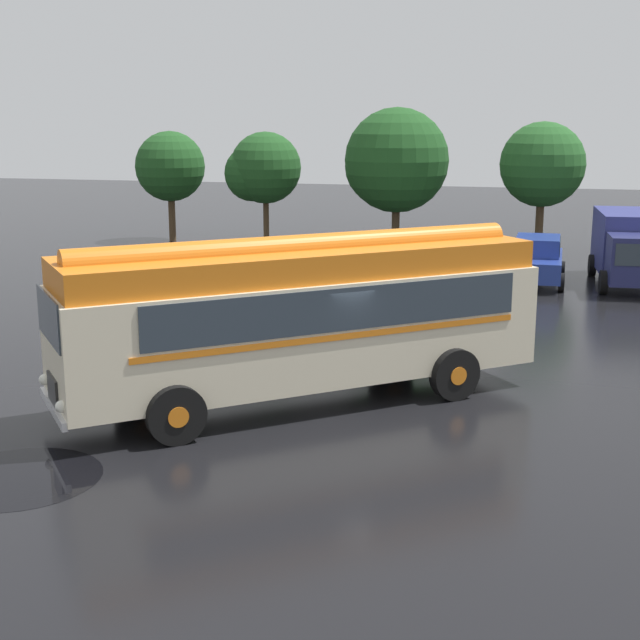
# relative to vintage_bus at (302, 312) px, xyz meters

# --- Properties ---
(ground_plane) EXTENTS (120.00, 120.00, 0.00)m
(ground_plane) POSITION_rel_vintage_bus_xyz_m (0.34, 0.27, -1.89)
(ground_plane) COLOR black
(vintage_bus) EXTENTS (9.31, 8.33, 3.49)m
(vintage_bus) POSITION_rel_vintage_bus_xyz_m (0.00, 0.00, 0.00)
(vintage_bus) COLOR beige
(vintage_bus) RESTS_ON ground
(car_near_left) EXTENTS (2.30, 4.36, 1.66)m
(car_near_left) POSITION_rel_vintage_bus_xyz_m (-0.85, 14.40, -1.05)
(car_near_left) COLOR silver
(car_near_left) RESTS_ON ground
(car_mid_left) EXTENTS (2.18, 4.31, 1.66)m
(car_mid_left) POSITION_rel_vintage_bus_xyz_m (1.70, 15.02, -1.05)
(car_mid_left) COLOR #144C28
(car_mid_left) RESTS_ON ground
(car_mid_right) EXTENTS (2.02, 4.23, 1.66)m
(car_mid_right) POSITION_rel_vintage_bus_xyz_m (4.56, 15.03, -1.05)
(car_mid_right) COLOR navy
(car_mid_right) RESTS_ON ground
(box_van) EXTENTS (2.56, 5.86, 2.50)m
(box_van) POSITION_rel_vintage_bus_xyz_m (7.68, 15.76, -0.53)
(box_van) COLOR navy
(box_van) RESTS_ON ground
(tree_far_left) EXTENTS (3.28, 3.28, 5.17)m
(tree_far_left) POSITION_rel_vintage_bus_xyz_m (-12.43, 22.41, 1.66)
(tree_far_left) COLOR #4C3823
(tree_far_left) RESTS_ON ground
(tree_left_of_centre) EXTENTS (3.41, 3.19, 5.17)m
(tree_left_of_centre) POSITION_rel_vintage_bus_xyz_m (-7.67, 21.34, 1.60)
(tree_left_of_centre) COLOR #4C3823
(tree_left_of_centre) RESTS_ON ground
(tree_centre) EXTENTS (4.57, 4.57, 6.23)m
(tree_centre) POSITION_rel_vintage_bus_xyz_m (-1.82, 21.98, 1.97)
(tree_centre) COLOR #4C3823
(tree_centre) RESTS_ON ground
(tree_right_of_centre) EXTENTS (3.62, 3.62, 5.63)m
(tree_right_of_centre) POSITION_rel_vintage_bus_xyz_m (4.49, 22.64, 1.93)
(tree_right_of_centre) COLOR #4C3823
(tree_right_of_centre) RESTS_ON ground
(puddle_patch) EXTENTS (2.71, 2.71, 0.01)m
(puddle_patch) POSITION_rel_vintage_bus_xyz_m (-3.46, -5.06, -1.89)
(puddle_patch) COLOR black
(puddle_patch) RESTS_ON ground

